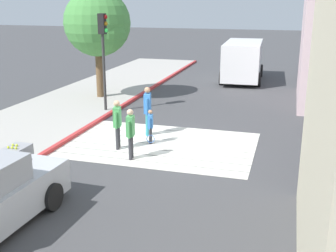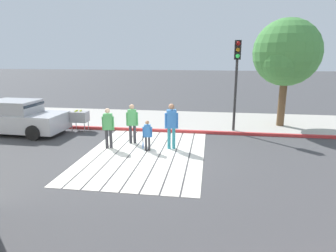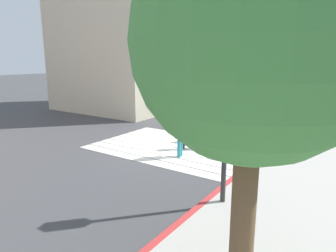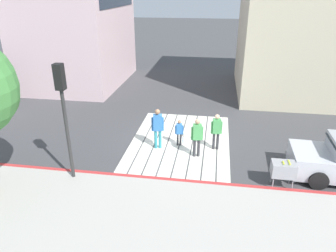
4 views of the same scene
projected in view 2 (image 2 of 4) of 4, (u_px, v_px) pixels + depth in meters
The scene contains 12 objects.
ground_plane at pixel (145, 154), 10.89m from camera, with size 120.00×120.00×0.00m, color #424244.
crosswalk_stripes at pixel (145, 154), 10.88m from camera, with size 6.40×4.35×0.01m.
sidewalk_west at pixel (167, 120), 16.25m from camera, with size 4.80×40.00×0.12m, color #ADA8A0.
curb_painted at pixel (160, 130), 13.99m from camera, with size 0.16×40.00×0.13m, color #BC3333.
car_parked_near_curb at pixel (18, 118), 13.56m from camera, with size 2.11×4.37×1.57m.
traffic_light_corner at pixel (237, 68), 13.10m from camera, with size 0.39×0.28×4.24m.
street_tree at pixel (286, 54), 13.85m from camera, with size 3.20×3.20×5.32m.
tennis_ball_cart at pixel (80, 117), 14.06m from camera, with size 0.56×0.80×1.02m.
pedestrian_adult_lead at pixel (171, 123), 11.24m from camera, with size 0.30×0.52×1.80m.
pedestrian_adult_trailing at pixel (132, 121), 11.94m from camera, with size 0.27×0.48×1.66m.
pedestrian_adult_side at pixel (108, 125), 11.34m from camera, with size 0.25×0.47×1.61m.
pedestrian_child_with_racket at pixel (147, 134), 11.07m from camera, with size 0.29×0.38×1.20m.
Camera 2 is at (10.08, 2.35, 3.62)m, focal length 31.09 mm.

